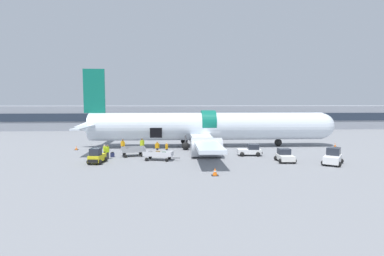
{
  "coord_description": "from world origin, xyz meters",
  "views": [
    {
      "loc": [
        -5.4,
        -41.62,
        6.74
      ],
      "look_at": [
        -2.97,
        -1.25,
        3.17
      ],
      "focal_mm": 28.0,
      "sensor_mm": 36.0,
      "label": 1
    }
  ],
  "objects": [
    {
      "name": "safety_cone_nose",
      "position": [
        18.69,
        1.41,
        0.28
      ],
      "size": [
        0.44,
        0.44,
        0.6
      ],
      "color": "black",
      "rests_on": "ground_plane"
    },
    {
      "name": "safety_cone_tail",
      "position": [
        -19.09,
        0.73,
        0.26
      ],
      "size": [
        0.54,
        0.54,
        0.55
      ],
      "color": "black",
      "rests_on": "ground_plane"
    },
    {
      "name": "ground_crew_helper",
      "position": [
        -13.22,
        -6.39,
        0.9
      ],
      "size": [
        0.54,
        0.56,
        1.71
      ],
      "color": "#2D2D33",
      "rests_on": "ground_plane"
    },
    {
      "name": "ground_crew_loader_a",
      "position": [
        -6.36,
        -3.78,
        0.82
      ],
      "size": [
        0.45,
        0.54,
        1.56
      ],
      "color": "#1E2338",
      "rests_on": "ground_plane"
    },
    {
      "name": "ground_crew_loader_b",
      "position": [
        -12.2,
        -1.87,
        0.94
      ],
      "size": [
        0.62,
        0.52,
        1.79
      ],
      "color": "black",
      "rests_on": "ground_plane"
    },
    {
      "name": "baggage_cart_loading",
      "position": [
        -10.4,
        -4.52,
        0.56
      ],
      "size": [
        3.89,
        2.47,
        1.12
      ],
      "color": "#999BA0",
      "rests_on": "ground_plane"
    },
    {
      "name": "ground_plane",
      "position": [
        0.0,
        0.0,
        0.0
      ],
      "size": [
        500.0,
        500.0,
        0.0
      ],
      "primitive_type": "plane",
      "color": "gray"
    },
    {
      "name": "safety_cone_wingtip",
      "position": [
        -0.52,
        -6.11,
        0.28
      ],
      "size": [
        0.46,
        0.46,
        0.61
      ],
      "color": "black",
      "rests_on": "ground_plane"
    },
    {
      "name": "suitcase_on_tarmac_upright",
      "position": [
        -12.93,
        -5.05,
        0.26
      ],
      "size": [
        0.53,
        0.34,
        0.64
      ],
      "color": "#1E2347",
      "rests_on": "ground_plane"
    },
    {
      "name": "terminal_strip",
      "position": [
        0.0,
        34.25,
        2.85
      ],
      "size": [
        107.16,
        12.13,
        5.7
      ],
      "color": "gray",
      "rests_on": "ground_plane"
    },
    {
      "name": "baggage_tug_rear",
      "position": [
        11.7,
        -10.74,
        0.76
      ],
      "size": [
        3.06,
        3.47,
        1.77
      ],
      "color": "white",
      "rests_on": "ground_plane"
    },
    {
      "name": "baggage_tug_spare",
      "position": [
        -13.88,
        -8.71,
        0.7
      ],
      "size": [
        1.93,
        2.63,
        1.71
      ],
      "color": "yellow",
      "rests_on": "ground_plane"
    },
    {
      "name": "ground_crew_driver",
      "position": [
        -13.81,
        -5.23,
        0.82
      ],
      "size": [
        0.37,
        0.54,
        1.55
      ],
      "color": "black",
      "rests_on": "ground_plane"
    },
    {
      "name": "airplane",
      "position": [
        -0.81,
        2.62,
        2.97
      ],
      "size": [
        38.92,
        33.18,
        11.44
      ],
      "color": "silver",
      "rests_on": "ground_plane"
    },
    {
      "name": "safety_cone_engine_left",
      "position": [
        -1.68,
        -14.92,
        0.35
      ],
      "size": [
        0.64,
        0.64,
        0.73
      ],
      "color": "black",
      "rests_on": "ground_plane"
    },
    {
      "name": "baggage_tug_lead",
      "position": [
        7.02,
        -9.11,
        0.63
      ],
      "size": [
        2.09,
        2.72,
        1.46
      ],
      "color": "silver",
      "rests_on": "ground_plane"
    },
    {
      "name": "baggage_cart_queued",
      "position": [
        -7.15,
        -7.36,
        0.56
      ],
      "size": [
        4.31,
        2.28,
        1.06
      ],
      "color": "silver",
      "rests_on": "ground_plane"
    },
    {
      "name": "ground_crew_marshal",
      "position": [
        -9.68,
        -1.63,
        0.98
      ],
      "size": [
        0.61,
        0.58,
        1.86
      ],
      "color": "black",
      "rests_on": "ground_plane"
    },
    {
      "name": "ground_crew_supervisor",
      "position": [
        -7.57,
        -3.43,
        0.88
      ],
      "size": [
        0.59,
        0.46,
        1.68
      ],
      "color": "#2D2D33",
      "rests_on": "ground_plane"
    },
    {
      "name": "baggage_tug_mid",
      "position": [
        4.13,
        -5.04,
        0.62
      ],
      "size": [
        3.07,
        2.03,
        1.44
      ],
      "color": "white",
      "rests_on": "ground_plane"
    }
  ]
}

